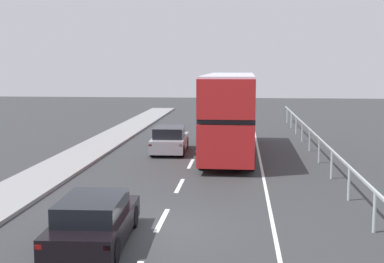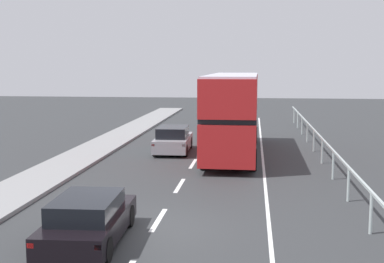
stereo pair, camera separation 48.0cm
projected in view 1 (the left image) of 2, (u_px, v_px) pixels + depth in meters
The scene contains 6 objects.
ground_plane at pixel (158, 230), 14.97m from camera, with size 73.79×120.00×0.10m, color #303234.
lane_paint_markings at pixel (232, 171), 23.13m from camera, with size 3.51×46.00×0.01m.
bridge_side_railing at pixel (325, 149), 23.14m from camera, with size 0.10×42.00×1.23m.
double_decker_bus_red at pixel (230, 112), 27.03m from camera, with size 2.64×11.25×4.25m.
hatchback_car_near at pixel (94, 221), 13.65m from camera, with size 1.96×4.29×1.30m.
sedan_car_ahead at pixel (170, 140), 27.93m from camera, with size 1.90×4.15×1.42m.
Camera 1 is at (2.37, -14.31, 4.74)m, focal length 48.09 mm.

